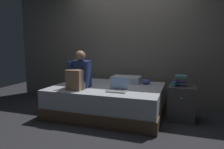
% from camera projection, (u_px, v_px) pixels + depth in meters
% --- Properties ---
extents(ground_plane, '(8.00, 8.00, 0.00)m').
position_uv_depth(ground_plane, '(113.00, 120.00, 3.55)').
color(ground_plane, '#2D2D33').
extents(wall_back, '(5.60, 0.10, 2.70)m').
position_uv_depth(wall_back, '(130.00, 41.00, 4.48)').
color(wall_back, slate).
rests_on(wall_back, ground_plane).
extents(bed, '(2.00, 1.50, 0.52)m').
position_uv_depth(bed, '(108.00, 100.00, 3.86)').
color(bed, brown).
rests_on(bed, ground_plane).
extents(nightstand, '(0.44, 0.46, 0.59)m').
position_uv_depth(nightstand, '(181.00, 103.00, 3.54)').
color(nightstand, '#474442').
rests_on(nightstand, ground_plane).
extents(person_sitting, '(0.39, 0.44, 0.66)m').
position_uv_depth(person_sitting, '(79.00, 74.00, 3.61)').
color(person_sitting, navy).
rests_on(person_sitting, bed).
extents(laptop, '(0.32, 0.23, 0.22)m').
position_uv_depth(laptop, '(118.00, 88.00, 3.40)').
color(laptop, '#9EA0A5').
rests_on(laptop, bed).
extents(pillow, '(0.56, 0.36, 0.13)m').
position_uv_depth(pillow, '(126.00, 79.00, 4.16)').
color(pillow, silver).
rests_on(pillow, bed).
extents(book_stack, '(0.23, 0.17, 0.18)m').
position_uv_depth(book_stack, '(180.00, 81.00, 3.50)').
color(book_stack, '#703D84').
rests_on(book_stack, nightstand).
extents(mug, '(0.08, 0.08, 0.09)m').
position_uv_depth(mug, '(174.00, 84.00, 3.42)').
color(mug, teal).
rests_on(mug, nightstand).
extents(clothes_pile, '(0.17, 0.20, 0.09)m').
position_uv_depth(clothes_pile, '(146.00, 82.00, 4.00)').
color(clothes_pile, '#3D4C8E').
rests_on(clothes_pile, bed).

